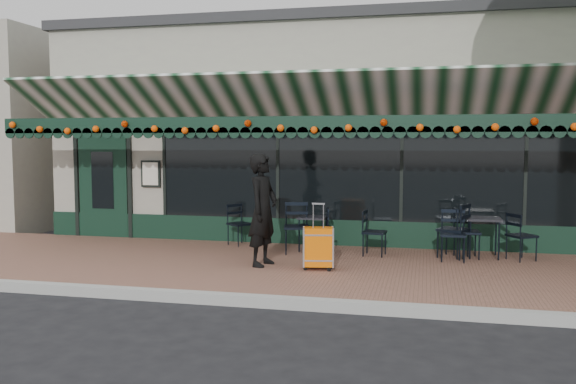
% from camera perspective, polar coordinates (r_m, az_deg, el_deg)
% --- Properties ---
extents(ground, '(80.00, 80.00, 0.00)m').
position_cam_1_polar(ground, '(8.18, -0.77, -10.64)').
color(ground, black).
rests_on(ground, ground).
extents(sidewalk, '(18.00, 4.00, 0.15)m').
position_cam_1_polar(sidewalk, '(10.06, 1.93, -7.26)').
color(sidewalk, brown).
rests_on(sidewalk, ground).
extents(curb, '(18.00, 0.16, 0.15)m').
position_cam_1_polar(curb, '(8.09, -0.91, -10.28)').
color(curb, '#9E9E99').
rests_on(curb, ground).
extents(restaurant_building, '(12.00, 9.60, 4.50)m').
position_cam_1_polar(restaurant_building, '(15.61, 6.04, 5.14)').
color(restaurant_building, '#A5A18F').
rests_on(restaurant_building, ground).
extents(woman, '(0.56, 0.74, 1.82)m').
position_cam_1_polar(woman, '(9.89, -2.36, -1.69)').
color(woman, black).
rests_on(woman, sidewalk).
extents(suitcase, '(0.50, 0.34, 1.05)m').
position_cam_1_polar(suitcase, '(9.64, 2.85, -5.23)').
color(suitcase, orange).
rests_on(suitcase, sidewalk).
extents(cafe_table_a, '(0.56, 0.56, 0.70)m').
position_cam_1_polar(cafe_table_a, '(11.14, 17.84, -2.66)').
color(cafe_table_a, black).
rests_on(cafe_table_a, sidewalk).
extents(cafe_table_b, '(0.51, 0.51, 0.63)m').
position_cam_1_polar(cafe_table_b, '(11.26, 2.34, -2.63)').
color(cafe_table_b, black).
rests_on(cafe_table_b, sidewalk).
extents(chair_a_left, '(0.63, 0.63, 0.96)m').
position_cam_1_polar(chair_a_left, '(10.98, 15.20, -3.47)').
color(chair_a_left, black).
rests_on(chair_a_left, sidewalk).
extents(chair_a_right, '(0.49, 0.49, 0.89)m').
position_cam_1_polar(chair_a_right, '(11.02, 16.39, -3.66)').
color(chair_a_right, black).
rests_on(chair_a_right, sidewalk).
extents(chair_a_front, '(0.44, 0.44, 0.88)m').
position_cam_1_polar(chair_a_front, '(10.68, 15.18, -3.92)').
color(chair_a_front, black).
rests_on(chair_a_front, sidewalk).
extents(chair_a_extra, '(0.57, 0.57, 0.82)m').
position_cam_1_polar(chair_a_extra, '(11.10, 21.02, -3.89)').
color(chair_a_extra, black).
rests_on(chair_a_extra, sidewalk).
extents(chair_b_left, '(0.49, 0.49, 0.82)m').
position_cam_1_polar(chair_b_left, '(11.21, 2.82, -3.49)').
color(chair_b_left, black).
rests_on(chair_b_left, sidewalk).
extents(chair_b_right, '(0.45, 0.45, 0.81)m').
position_cam_1_polar(chair_b_right, '(10.90, 8.09, -3.80)').
color(chair_b_right, black).
rests_on(chair_b_right, sidewalk).
extents(chair_b_front, '(0.56, 0.56, 0.93)m').
position_cam_1_polar(chair_b_front, '(11.01, 0.80, -3.35)').
color(chair_b_front, black).
rests_on(chair_b_front, sidewalk).
extents(chair_solo, '(0.57, 0.57, 0.81)m').
position_cam_1_polar(chair_solo, '(11.91, -4.53, -3.04)').
color(chair_solo, black).
rests_on(chair_solo, sidewalk).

